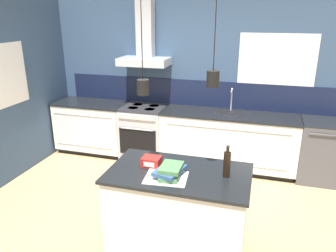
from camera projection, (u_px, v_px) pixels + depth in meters
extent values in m
plane|color=tan|center=(157.00, 220.00, 3.97)|extent=(16.00, 16.00, 0.00)
cube|color=#354C6B|center=(195.00, 82.00, 5.38)|extent=(5.60, 0.06, 2.60)
cube|color=#141C38|center=(194.00, 93.00, 5.40)|extent=(4.42, 0.02, 0.43)
cube|color=white|center=(276.00, 66.00, 4.91)|extent=(1.12, 0.01, 0.96)
cube|color=black|center=(276.00, 66.00, 4.91)|extent=(1.04, 0.01, 0.88)
cube|color=#B5B5BA|center=(144.00, 61.00, 5.24)|extent=(0.80, 0.46, 0.12)
cube|color=#B5B5BA|center=(145.00, 28.00, 5.15)|extent=(0.26, 0.20, 0.90)
cylinder|color=black|center=(142.00, 34.00, 2.82)|extent=(0.01, 0.01, 0.79)
cylinder|color=black|center=(143.00, 87.00, 2.98)|extent=(0.11, 0.11, 0.14)
sphere|color=#F9D18C|center=(143.00, 87.00, 2.98)|extent=(0.06, 0.06, 0.06)
cylinder|color=black|center=(215.00, 29.00, 2.66)|extent=(0.01, 0.01, 0.68)
cylinder|color=black|center=(213.00, 79.00, 2.80)|extent=(0.11, 0.11, 0.14)
sphere|color=#F9D18C|center=(213.00, 79.00, 2.80)|extent=(0.06, 0.06, 0.06)
cube|color=#354C6B|center=(14.00, 90.00, 4.82)|extent=(0.06, 3.80, 2.60)
cube|color=white|center=(7.00, 75.00, 4.59)|extent=(0.01, 0.76, 0.88)
cube|color=black|center=(6.00, 75.00, 4.59)|extent=(0.01, 0.68, 0.80)
cube|color=black|center=(95.00, 148.00, 5.98)|extent=(1.18, 0.56, 0.09)
cube|color=silver|center=(93.00, 126.00, 5.81)|extent=(1.21, 0.62, 0.79)
cube|color=gray|center=(82.00, 116.00, 5.43)|extent=(1.07, 0.01, 0.01)
cube|color=gray|center=(85.00, 146.00, 5.61)|extent=(1.07, 0.01, 0.01)
cube|color=black|center=(91.00, 103.00, 5.67)|extent=(1.24, 0.64, 0.03)
cube|color=black|center=(226.00, 164.00, 5.35)|extent=(2.02, 0.56, 0.09)
cube|color=silver|center=(228.00, 139.00, 5.18)|extent=(2.08, 0.62, 0.79)
cube|color=gray|center=(226.00, 129.00, 4.80)|extent=(1.83, 0.01, 0.01)
cube|color=gray|center=(224.00, 163.00, 4.98)|extent=(1.83, 0.01, 0.01)
cube|color=black|center=(229.00, 115.00, 5.04)|extent=(2.11, 0.64, 0.03)
cube|color=#262628|center=(230.00, 113.00, 5.08)|extent=(0.48, 0.34, 0.01)
cylinder|color=#B5B5BA|center=(231.00, 100.00, 5.14)|extent=(0.02, 0.02, 0.35)
sphere|color=#B5B5BA|center=(232.00, 89.00, 5.09)|extent=(0.03, 0.03, 0.03)
cylinder|color=#B5B5BA|center=(232.00, 91.00, 5.04)|extent=(0.02, 0.12, 0.02)
cube|color=#B5B5BA|center=(144.00, 134.00, 5.56)|extent=(0.72, 0.62, 0.87)
cube|color=black|center=(138.00, 142.00, 5.29)|extent=(0.62, 0.02, 0.44)
cylinder|color=#B5B5BA|center=(137.00, 129.00, 5.19)|extent=(0.54, 0.02, 0.02)
cube|color=#B5B5BA|center=(137.00, 118.00, 5.15)|extent=(0.62, 0.02, 0.07)
cube|color=#2D2D30|center=(144.00, 108.00, 5.41)|extent=(0.72, 0.60, 0.04)
cylinder|color=black|center=(138.00, 104.00, 5.55)|extent=(0.17, 0.17, 0.00)
cylinder|color=black|center=(154.00, 106.00, 5.47)|extent=(0.17, 0.17, 0.00)
cylinder|color=black|center=(133.00, 108.00, 5.35)|extent=(0.17, 0.17, 0.00)
cylinder|color=black|center=(150.00, 109.00, 5.27)|extent=(0.17, 0.17, 0.00)
cube|color=#4C4C51|center=(320.00, 151.00, 4.83)|extent=(0.63, 0.62, 0.89)
cube|color=black|center=(325.00, 122.00, 4.68)|extent=(0.63, 0.62, 0.02)
cylinder|color=#4C4C51|center=(328.00, 135.00, 4.41)|extent=(0.47, 0.02, 0.02)
cube|color=black|center=(178.00, 245.00, 3.49)|extent=(1.29, 0.73, 0.09)
cube|color=silver|center=(178.00, 209.00, 3.34)|extent=(1.34, 0.76, 0.79)
cube|color=black|center=(179.00, 173.00, 3.21)|extent=(1.39, 0.81, 0.03)
cylinder|color=black|center=(227.00, 165.00, 3.07)|extent=(0.07, 0.07, 0.25)
cylinder|color=black|center=(228.00, 150.00, 3.02)|extent=(0.03, 0.03, 0.06)
cylinder|color=#262628|center=(228.00, 146.00, 3.01)|extent=(0.03, 0.03, 0.01)
cube|color=#4C7F4C|center=(170.00, 174.00, 3.12)|extent=(0.22, 0.36, 0.04)
cube|color=#335684|center=(170.00, 170.00, 3.10)|extent=(0.29, 0.36, 0.04)
cube|color=#4C7F4C|center=(171.00, 167.00, 3.07)|extent=(0.20, 0.26, 0.04)
cube|color=red|center=(151.00, 161.00, 3.32)|extent=(0.18, 0.15, 0.09)
cube|color=white|center=(149.00, 165.00, 3.25)|extent=(0.11, 0.01, 0.05)
cube|color=silver|center=(166.00, 178.00, 3.08)|extent=(0.42, 0.35, 0.01)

